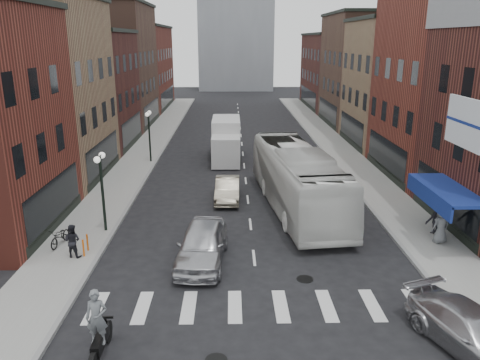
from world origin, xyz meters
The scene contains 29 objects.
ground centered at (0.00, 0.00, 0.00)m, with size 160.00×160.00×0.00m, color black.
sidewalk_left centered at (-8.50, 22.00, 0.07)m, with size 3.00×74.00×0.15m, color gray.
sidewalk_right centered at (8.50, 22.00, 0.07)m, with size 3.00×74.00×0.15m, color gray.
curb_left centered at (-7.00, 22.00, 0.00)m, with size 0.20×74.00×0.16m, color gray.
curb_right centered at (7.00, 22.00, 0.00)m, with size 0.20×74.00×0.16m, color gray.
crosswalk_stripes centered at (0.00, -3.00, 0.00)m, with size 12.00×2.20×0.01m, color silver.
bldg_left_mid_a centered at (-14.99, 14.00, 6.15)m, with size 10.30×10.20×12.30m.
bldg_left_mid_b centered at (-14.99, 24.00, 5.15)m, with size 10.30×10.20×10.30m.
bldg_left_far_a centered at (-14.99, 35.00, 6.65)m, with size 10.30×12.20×13.30m.
bldg_left_far_b centered at (-14.99, 49.00, 5.65)m, with size 10.30×16.20×11.30m.
bldg_right_mid_a centered at (15.00, 14.00, 7.15)m, with size 10.30×10.20×14.30m.
bldg_right_mid_b centered at (14.99, 24.00, 5.65)m, with size 10.30×10.20×11.30m.
bldg_right_far_a centered at (14.99, 35.00, 6.15)m, with size 10.30×12.20×12.30m.
bldg_right_far_b centered at (14.99, 49.00, 5.15)m, with size 10.30×16.20×10.30m.
awning_blue centered at (8.93, 2.50, 2.63)m, with size 1.80×5.00×0.78m.
billboard_sign centered at (8.59, 0.50, 6.13)m, with size 1.52×3.00×3.70m.
streetlamp_near centered at (-7.40, 4.00, 2.91)m, with size 0.32×1.22×4.11m.
streetlamp_far centered at (-7.40, 18.00, 2.91)m, with size 0.32×1.22×4.11m.
bike_rack centered at (-7.60, 1.30, 0.55)m, with size 0.08×0.68×0.80m.
box_truck centered at (-1.41, 19.21, 1.58)m, with size 2.33×7.35×3.20m.
motorcycle_rider centered at (-5.05, -5.85, 1.11)m, with size 0.66×2.33×2.37m.
transit_bus centered at (2.76, 7.46, 1.78)m, with size 2.99×12.79×3.56m, color silver.
sedan_left_near centered at (-2.31, 0.64, 0.85)m, with size 2.02×5.01×1.71m, color silver.
sedan_left_far centered at (-1.25, 8.98, 0.68)m, with size 1.44×4.12×1.36m, color #A79D87.
curb_car centered at (6.50, -5.70, 0.69)m, with size 1.94×4.76×1.38m, color #ACACB0.
parked_bicycle centered at (-9.06, 2.24, 0.58)m, with size 0.57×1.63×0.86m, color black.
ped_left_solo centered at (-8.05, 0.98, 0.91)m, with size 0.74×0.43×1.53m, color black.
ped_right_a centered at (9.11, 3.32, 0.97)m, with size 1.06×0.52×1.63m, color black.
ped_right_c centered at (8.89, 2.16, 1.03)m, with size 0.86×0.56×1.76m, color slate.
Camera 1 is at (-1.00, -18.14, 9.44)m, focal length 35.00 mm.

